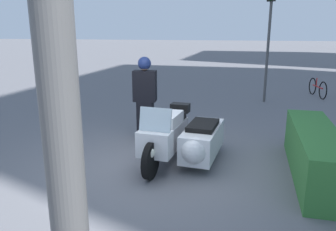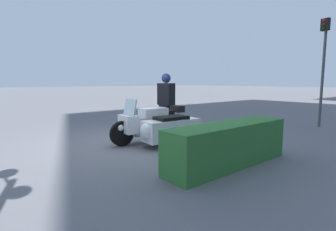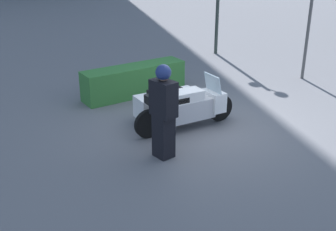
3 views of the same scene
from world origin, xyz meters
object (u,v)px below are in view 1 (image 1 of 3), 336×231
police_motorcycle (185,138)px  hedge_bush_curbside (315,153)px  bicycle_parked (317,88)px  traffic_light_near (65,63)px  officer_rider (145,96)px  traffic_light_far (269,30)px

police_motorcycle → hedge_bush_curbside: size_ratio=0.87×
police_motorcycle → bicycle_parked: 8.14m
traffic_light_near → bicycle_parked: size_ratio=2.24×
officer_rider → traffic_light_near: (6.12, 1.85, 1.33)m
traffic_light_far → hedge_bush_curbside: bearing=18.5°
officer_rider → traffic_light_far: traffic_light_far is taller
hedge_bush_curbside → traffic_light_near: bearing=-17.1°
traffic_light_far → officer_rider: bearing=-17.8°
officer_rider → traffic_light_near: size_ratio=0.52×
police_motorcycle → traffic_light_near: (4.96, 0.72, 1.84)m
officer_rider → hedge_bush_curbside: 3.62m
police_motorcycle → traffic_light_far: 6.36m
police_motorcycle → hedge_bush_curbside: 2.22m
officer_rider → bicycle_parked: size_ratio=1.17×
hedge_bush_curbside → officer_rider: bearing=-110.1°
police_motorcycle → bicycle_parked: size_ratio=1.57×
bicycle_parked → police_motorcycle: bearing=-37.8°
hedge_bush_curbside → traffic_light_near: (4.89, -1.50, 1.90)m
traffic_light_far → bicycle_parked: bearing=139.9°
traffic_light_near → bicycle_parked: 12.76m
hedge_bush_curbside → bicycle_parked: (-7.40, 1.30, -0.09)m
hedge_bush_curbside → bicycle_parked: 7.51m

